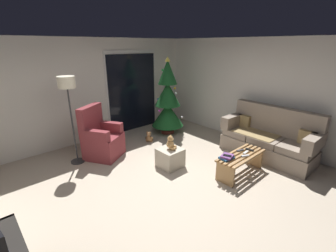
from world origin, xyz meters
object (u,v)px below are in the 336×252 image
remote_graphite (240,150)px  remote_silver (245,156)px  armchair (101,139)px  teddy_bear_chestnut_by_tree (149,138)px  remote_white (246,152)px  christmas_tree (168,101)px  floor_lamp (68,91)px  ottoman (170,158)px  teddy_bear_honey (171,143)px  couch (269,139)px  remote_black (250,150)px  coffee_table (241,161)px  book_stack (227,157)px  cell_phone (227,156)px

remote_graphite → remote_silver: size_ratio=1.00×
armchair → teddy_bear_chestnut_by_tree: (1.23, -0.08, -0.28)m
teddy_bear_chestnut_by_tree → remote_white: bearing=-78.7°
christmas_tree → armchair: bearing=-177.4°
christmas_tree → teddy_bear_chestnut_by_tree: size_ratio=7.18×
christmas_tree → floor_lamp: christmas_tree is taller
remote_graphite → ottoman: remote_graphite is taller
remote_silver → teddy_bear_honey: teddy_bear_honey is taller
couch → remote_black: (-0.84, -0.02, 0.02)m
ottoman → teddy_bear_honey: 0.32m
coffee_table → teddy_bear_honey: teddy_bear_honey is taller
remote_black → coffee_table: bearing=-6.4°
remote_white → remote_graphite: bearing=172.0°
armchair → ottoman: armchair is taller
christmas_tree → remote_white: bearing=-97.0°
remote_black → book_stack: bearing=-13.8°
couch → teddy_bear_chestnut_by_tree: 2.79m
remote_black → book_stack: size_ratio=0.58×
remote_graphite → ottoman: (-0.92, 0.99, -0.22)m
remote_black → ottoman: bearing=-50.6°
remote_white → christmas_tree: 2.62m
couch → remote_white: 1.01m
christmas_tree → floor_lamp: 2.61m
remote_silver → book_stack: book_stack is taller
christmas_tree → book_stack: bearing=-107.5°
coffee_table → teddy_bear_honey: size_ratio=3.86×
remote_white → ottoman: remote_white is taller
teddy_bear_chestnut_by_tree → remote_silver: bearing=-82.0°
couch → teddy_bear_honey: bearing=150.7°
remote_black → remote_white: same height
armchair → coffee_table: bearing=-56.8°
ottoman → teddy_bear_honey: size_ratio=1.54×
couch → remote_graphite: couch is taller
couch → remote_black: bearing=-178.8°
teddy_bear_honey → teddy_bear_chestnut_by_tree: bearing=71.3°
floor_lamp → ottoman: (1.32, -1.44, -1.31)m
cell_phone → teddy_bear_chestnut_by_tree: 2.32m
remote_white → book_stack: (-0.46, 0.11, 0.02)m
remote_black → christmas_tree: bearing=-98.4°
couch → teddy_bear_chestnut_by_tree: (-1.49, 2.35, -0.28)m
remote_white → cell_phone: cell_phone is taller
cell_phone → armchair: (-1.24, 2.37, -0.07)m
armchair → remote_black: bearing=-52.5°
remote_black → teddy_bear_honey: (-1.08, 1.09, 0.09)m
coffee_table → teddy_bear_chestnut_by_tree: coffee_table is taller
christmas_tree → teddy_bear_chestnut_by_tree: bearing=-167.8°
couch → teddy_bear_honey: size_ratio=6.84×
coffee_table → cell_phone: size_ratio=7.64×
teddy_bear_chestnut_by_tree → remote_black: bearing=-74.8°
armchair → teddy_bear_honey: (0.80, -1.35, 0.11)m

